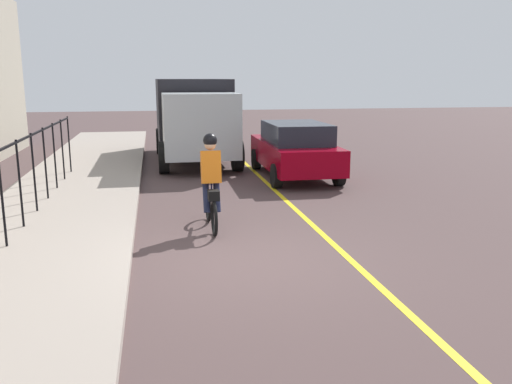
{
  "coord_description": "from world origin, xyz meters",
  "views": [
    {
      "loc": [
        -7.91,
        1.37,
        2.82
      ],
      "look_at": [
        0.46,
        -0.22,
        1.0
      ],
      "focal_mm": 37.56,
      "sensor_mm": 36.0,
      "label": 1
    }
  ],
  "objects": [
    {
      "name": "lane_line_centre",
      "position": [
        0.0,
        -1.6,
        0.0
      ],
      "size": [
        36.0,
        0.12,
        0.01
      ],
      "primitive_type": "cube",
      "color": "yellow",
      "rests_on": "ground"
    },
    {
      "name": "patrol_sedan",
      "position": [
        6.9,
        -2.57,
        0.82
      ],
      "size": [
        4.42,
        1.96,
        1.58
      ],
      "rotation": [
        0.0,
        0.0,
        -0.01
      ],
      "color": "maroon",
      "rests_on": "ground"
    },
    {
      "name": "iron_fence",
      "position": [
        1.0,
        3.8,
        1.26
      ],
      "size": [
        14.34,
        0.04,
        1.6
      ],
      "color": "black",
      "rests_on": "sidewalk"
    },
    {
      "name": "sidewalk",
      "position": [
        0.0,
        3.4,
        0.07
      ],
      "size": [
        40.0,
        3.2,
        0.15
      ],
      "primitive_type": "cube",
      "color": "gray",
      "rests_on": "ground"
    },
    {
      "name": "box_truck_background",
      "position": [
        10.73,
        0.03,
        1.55
      ],
      "size": [
        6.73,
        2.58,
        2.78
      ],
      "rotation": [
        0.0,
        0.0,
        3.15
      ],
      "color": "black",
      "rests_on": "ground"
    },
    {
      "name": "cyclist_lead",
      "position": [
        1.87,
        0.37,
        0.91
      ],
      "size": [
        1.71,
        0.36,
        1.83
      ],
      "rotation": [
        0.0,
        0.0,
        0.01
      ],
      "color": "black",
      "rests_on": "ground"
    },
    {
      "name": "ground_plane",
      "position": [
        0.0,
        0.0,
        0.0
      ],
      "size": [
        80.0,
        80.0,
        0.0
      ],
      "primitive_type": "plane",
      "color": "#4C3A39"
    }
  ]
}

